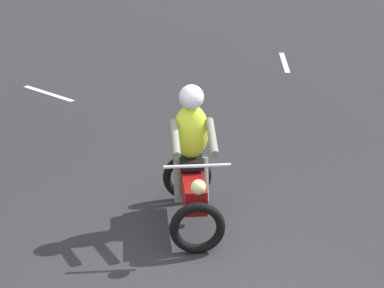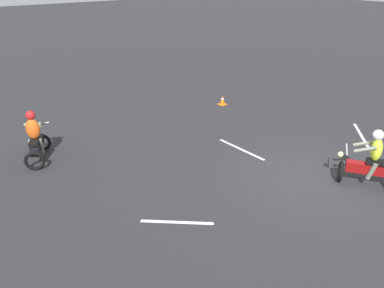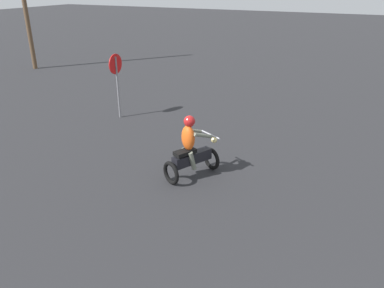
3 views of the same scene
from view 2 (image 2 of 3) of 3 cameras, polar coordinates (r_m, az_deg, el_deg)
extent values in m
plane|color=#28282B|center=(11.16, 17.04, -5.16)|extent=(120.00, 120.00, 0.00)
torus|color=black|center=(11.24, 21.68, -3.90)|extent=(0.41, 0.56, 0.60)
cube|color=maroon|center=(11.22, 25.14, -3.36)|extent=(1.05, 0.80, 0.28)
cube|color=black|center=(11.16, 26.46, -2.52)|extent=(0.61, 0.52, 0.10)
cylinder|color=silver|center=(10.95, 22.52, -0.73)|extent=(0.41, 0.61, 0.04)
sphere|color=#F2E08C|center=(11.01, 21.70, -1.48)|extent=(0.22, 0.22, 0.16)
ellipsoid|color=#D8F233|center=(10.99, 26.31, -0.79)|extent=(0.45, 0.49, 0.64)
cylinder|color=slate|center=(11.11, 24.76, 0.09)|extent=(0.51, 0.37, 0.27)
cylinder|color=slate|center=(10.75, 24.89, -0.77)|extent=(0.51, 0.37, 0.27)
cylinder|color=slate|center=(11.36, 25.59, -3.11)|extent=(0.27, 0.23, 0.51)
cylinder|color=slate|center=(11.11, 25.70, -3.76)|extent=(0.27, 0.23, 0.51)
sphere|color=white|center=(10.83, 26.53, 1.24)|extent=(0.39, 0.39, 0.28)
torus|color=black|center=(13.08, -21.95, 0.20)|extent=(0.35, 0.58, 0.60)
torus|color=black|center=(11.93, -22.85, -2.40)|extent=(0.35, 0.58, 0.60)
cube|color=black|center=(12.41, -22.54, -0.13)|extent=(1.09, 0.70, 0.28)
cube|color=black|center=(12.13, -22.88, 0.37)|extent=(0.62, 0.48, 0.10)
cylinder|color=silver|center=(12.78, -22.48, 2.95)|extent=(0.34, 0.64, 0.04)
sphere|color=#F2E08C|center=(12.96, -22.27, 2.43)|extent=(0.21, 0.21, 0.16)
ellipsoid|color=#EA5919|center=(12.08, -23.09, 2.11)|extent=(0.43, 0.48, 0.64)
cylinder|color=slate|center=(12.30, -21.99, 2.95)|extent=(0.53, 0.32, 0.27)
cylinder|color=slate|center=(12.38, -23.80, 2.77)|extent=(0.53, 0.32, 0.27)
cylinder|color=slate|center=(12.29, -21.98, -0.27)|extent=(0.27, 0.22, 0.51)
cylinder|color=slate|center=(12.35, -23.25, -0.38)|extent=(0.27, 0.22, 0.51)
sphere|color=red|center=(11.98, -23.39, 4.03)|extent=(0.37, 0.37, 0.28)
cube|color=orange|center=(16.51, 4.64, 6.06)|extent=(0.32, 0.32, 0.03)
cone|color=orange|center=(16.45, 4.66, 6.70)|extent=(0.24, 0.24, 0.36)
cylinder|color=white|center=(16.43, 4.67, 6.88)|extent=(0.13, 0.13, 0.05)
cube|color=silver|center=(12.46, 7.52, -0.81)|extent=(1.98, 0.16, 0.01)
cube|color=silver|center=(9.03, -2.29, -11.82)|extent=(1.22, 1.37, 0.01)
cube|color=silver|center=(14.74, 24.34, 1.30)|extent=(1.49, 1.61, 0.01)
camera|label=1|loc=(12.29, -11.00, 18.83)|focal=70.00mm
camera|label=3|loc=(7.23, 24.25, 16.78)|focal=35.00mm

